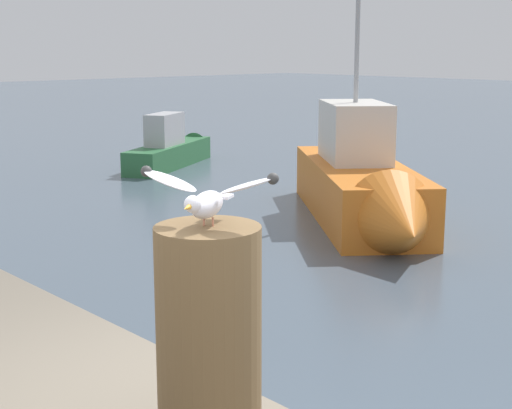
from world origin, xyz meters
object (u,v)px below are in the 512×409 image
mooring_post (209,336)px  seagull (207,197)px  boat_green (173,148)px  boat_orange (365,186)px

mooring_post → seagull: seagull is taller
mooring_post → boat_green: mooring_post is taller
boat_green → mooring_post: bearing=-35.9°
boat_orange → boat_green: boat_orange is taller
seagull → boat_orange: boat_orange is taller
boat_orange → mooring_post: bearing=-54.4°
boat_orange → boat_green: (-7.34, 1.56, -0.22)m
mooring_post → seagull: bearing=-61.8°
boat_orange → boat_green: bearing=168.0°
mooring_post → boat_orange: 9.66m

